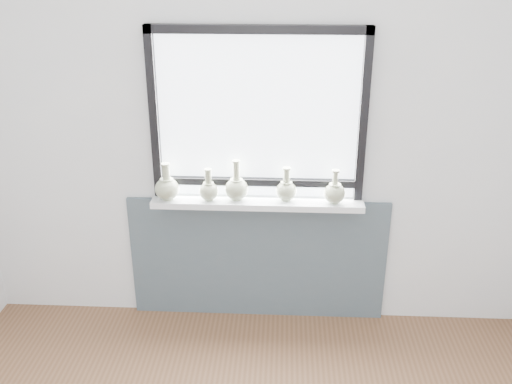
{
  "coord_description": "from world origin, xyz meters",
  "views": [
    {
      "loc": [
        0.16,
        -1.53,
        2.35
      ],
      "look_at": [
        0.0,
        1.55,
        1.02
      ],
      "focal_mm": 40.0,
      "sensor_mm": 36.0,
      "label": 1
    }
  ],
  "objects_px": {
    "windowsill": "(257,202)",
    "vase_c": "(237,187)",
    "vase_a": "(167,187)",
    "vase_d": "(286,189)",
    "vase_b": "(209,190)",
    "vase_e": "(335,192)"
  },
  "relations": [
    {
      "from": "vase_e",
      "to": "vase_a",
      "type": "bearing_deg",
      "value": -179.87
    },
    {
      "from": "windowsill",
      "to": "vase_e",
      "type": "xyz_separation_m",
      "value": [
        0.47,
        -0.02,
        0.09
      ]
    },
    {
      "from": "vase_c",
      "to": "vase_d",
      "type": "distance_m",
      "value": 0.31
    },
    {
      "from": "vase_b",
      "to": "vase_d",
      "type": "relative_size",
      "value": 0.95
    },
    {
      "from": "vase_c",
      "to": "vase_e",
      "type": "height_order",
      "value": "vase_c"
    },
    {
      "from": "vase_a",
      "to": "vase_e",
      "type": "height_order",
      "value": "vase_a"
    },
    {
      "from": "windowsill",
      "to": "vase_d",
      "type": "distance_m",
      "value": 0.2
    },
    {
      "from": "vase_e",
      "to": "windowsill",
      "type": "bearing_deg",
      "value": 177.48
    },
    {
      "from": "vase_b",
      "to": "vase_e",
      "type": "bearing_deg",
      "value": -0.36
    },
    {
      "from": "vase_b",
      "to": "vase_c",
      "type": "distance_m",
      "value": 0.17
    },
    {
      "from": "vase_d",
      "to": "vase_c",
      "type": "bearing_deg",
      "value": -179.17
    },
    {
      "from": "vase_b",
      "to": "vase_e",
      "type": "xyz_separation_m",
      "value": [
        0.78,
        -0.0,
        0.0
      ]
    },
    {
      "from": "windowsill",
      "to": "vase_c",
      "type": "relative_size",
      "value": 5.14
    },
    {
      "from": "vase_a",
      "to": "vase_b",
      "type": "distance_m",
      "value": 0.26
    },
    {
      "from": "windowsill",
      "to": "vase_d",
      "type": "xyz_separation_m",
      "value": [
        0.18,
        0.01,
        0.09
      ]
    },
    {
      "from": "windowsill",
      "to": "vase_b",
      "type": "relative_size",
      "value": 6.46
    },
    {
      "from": "vase_a",
      "to": "vase_c",
      "type": "bearing_deg",
      "value": 3.18
    },
    {
      "from": "vase_d",
      "to": "vase_e",
      "type": "distance_m",
      "value": 0.3
    },
    {
      "from": "vase_a",
      "to": "vase_b",
      "type": "bearing_deg",
      "value": 1.6
    },
    {
      "from": "vase_a",
      "to": "vase_d",
      "type": "bearing_deg",
      "value": 2.2
    },
    {
      "from": "vase_a",
      "to": "vase_e",
      "type": "relative_size",
      "value": 1.11
    },
    {
      "from": "vase_a",
      "to": "vase_e",
      "type": "xyz_separation_m",
      "value": [
        1.03,
        0.0,
        -0.01
      ]
    }
  ]
}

